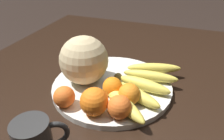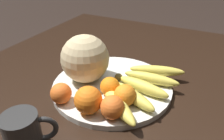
# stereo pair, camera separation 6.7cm
# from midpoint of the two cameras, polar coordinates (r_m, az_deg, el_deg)

# --- Properties ---
(kitchen_table) EXTENTS (1.23, 1.16, 0.74)m
(kitchen_table) POSITION_cam_midpoint_polar(r_m,az_deg,el_deg) (0.81, 6.20, -7.74)
(kitchen_table) COLOR black
(kitchen_table) RESTS_ON ground_plane
(fruit_bowl) EXTENTS (0.38, 0.38, 0.02)m
(fruit_bowl) POSITION_cam_midpoint_polar(r_m,az_deg,el_deg) (0.70, 2.74, -4.15)
(fruit_bowl) COLOR silver
(fruit_bowl) RESTS_ON kitchen_table
(melon) EXTENTS (0.15, 0.15, 0.15)m
(melon) POSITION_cam_midpoint_polar(r_m,az_deg,el_deg) (0.68, -4.27, 2.90)
(melon) COLOR #C6B284
(melon) RESTS_ON fruit_bowl
(banana_bunch) EXTENTS (0.33, 0.21, 0.04)m
(banana_bunch) POSITION_cam_midpoint_polar(r_m,az_deg,el_deg) (0.66, 10.34, -4.36)
(banana_bunch) COLOR brown
(banana_bunch) RESTS_ON fruit_bowl
(orange_front_left) EXTENTS (0.06, 0.06, 0.06)m
(orange_front_left) POSITION_cam_midpoint_polar(r_m,az_deg,el_deg) (0.56, 3.61, -9.81)
(orange_front_left) COLOR orange
(orange_front_left) RESTS_ON fruit_bowl
(orange_front_right) EXTENTS (0.06, 0.06, 0.06)m
(orange_front_right) POSITION_cam_midpoint_polar(r_m,az_deg,el_deg) (0.60, 6.64, -6.67)
(orange_front_right) COLOR orange
(orange_front_right) RESTS_ON fruit_bowl
(orange_mid_center) EXTENTS (0.07, 0.07, 0.07)m
(orange_mid_center) POSITION_cam_midpoint_polar(r_m,az_deg,el_deg) (0.57, -2.85, -7.95)
(orange_mid_center) COLOR orange
(orange_mid_center) RESTS_ON fruit_bowl
(orange_back_left) EXTENTS (0.06, 0.06, 0.06)m
(orange_back_left) POSITION_cam_midpoint_polar(r_m,az_deg,el_deg) (0.63, 2.50, -4.48)
(orange_back_left) COLOR orange
(orange_back_left) RESTS_ON fruit_bowl
(orange_back_right) EXTENTS (0.06, 0.06, 0.06)m
(orange_back_right) POSITION_cam_midpoint_polar(r_m,az_deg,el_deg) (0.61, -10.14, -6.13)
(orange_back_right) COLOR orange
(orange_back_right) RESTS_ON fruit_bowl
(produce_tag) EXTENTS (0.09, 0.09, 0.00)m
(produce_tag) POSITION_cam_midpoint_polar(r_m,az_deg,el_deg) (0.61, 1.42, -9.49)
(produce_tag) COLOR white
(produce_tag) RESTS_ON fruit_bowl
(ceramic_mug) EXTENTS (0.09, 0.10, 0.10)m
(ceramic_mug) POSITION_cam_midpoint_polar(r_m,az_deg,el_deg) (0.51, -18.39, -15.55)
(ceramic_mug) COLOR #2D2D2D
(ceramic_mug) RESTS_ON kitchen_table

